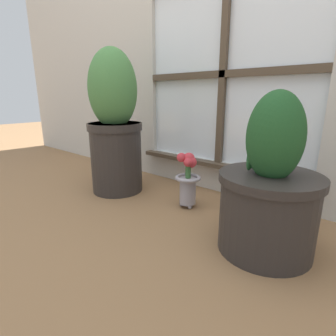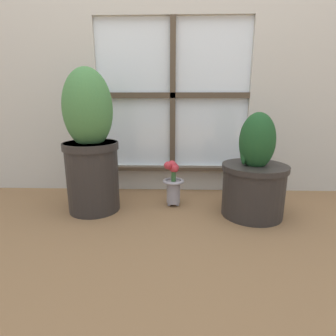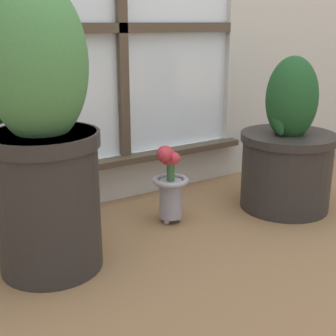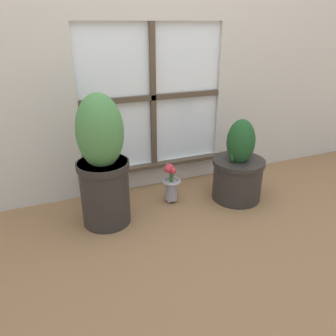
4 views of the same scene
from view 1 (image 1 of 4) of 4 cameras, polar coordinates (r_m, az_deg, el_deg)
name	(u,v)px [view 1 (image 1 of 4)]	position (r m, az deg, el deg)	size (l,w,h in m)	color
ground_plane	(151,223)	(1.17, -3.62, -11.94)	(10.00, 10.00, 0.00)	olive
potted_plant_left	(115,126)	(1.49, -11.51, 8.92)	(0.30, 0.30, 0.78)	#2D2826
potted_plant_right	(269,193)	(0.96, 21.10, -5.15)	(0.34, 0.34, 0.56)	#2D2826
flower_vase	(188,178)	(1.28, 4.34, -2.21)	(0.13, 0.13, 0.27)	#99939E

